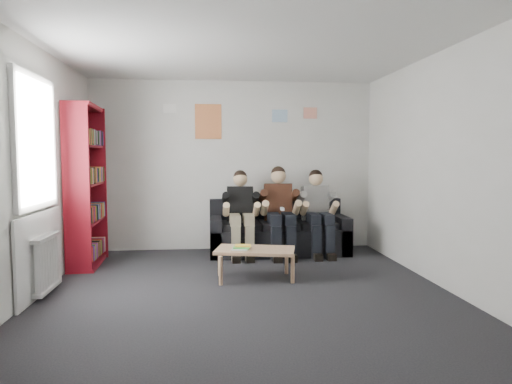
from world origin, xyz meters
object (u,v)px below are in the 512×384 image
Objects in this scene: sofa at (278,234)px; bookshelf at (87,186)px; person_right at (318,213)px; coffee_table at (255,252)px; person_middle at (280,212)px; person_left at (241,214)px.

bookshelf reaches higher than sofa.
bookshelf is (-2.72, -0.54, 0.80)m from sofa.
bookshelf reaches higher than person_right.
person_middle reaches higher than coffee_table.
bookshelf is 1.69× the size of person_right.
coffee_table is 0.73× the size of person_right.
sofa is 1.64× the size of person_left.
coffee_table is at bearing -79.85° from person_left.
person_right is at bearing 4.30° from person_middle.
person_middle reaches higher than sofa.
sofa is at bearing 160.78° from person_right.
person_left is at bearing 179.18° from person_right.
person_left is 1.18m from person_right.
person_left is 0.59m from person_middle.
sofa is 1.63× the size of person_right.
bookshelf is at bearing -168.84° from person_middle.
coffee_table is 0.73× the size of person_left.
person_right is (1.18, -0.00, 0.00)m from person_left.
bookshelf is at bearing -163.95° from person_left.
person_right is (3.31, 0.35, -0.45)m from bookshelf.
bookshelf is 2.78m from person_middle.
person_right is at bearing -18.41° from sofa.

